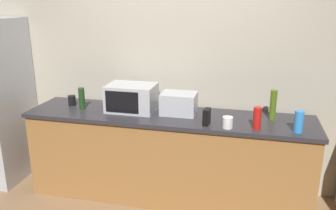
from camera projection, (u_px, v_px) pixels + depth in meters
The scene contains 11 objects.
back_wall at pixel (177, 62), 3.70m from camera, with size 6.40×0.10×2.70m, color #B2A893.
counter_run at pixel (168, 156), 3.59m from camera, with size 2.84×0.64×0.90m.
microwave at pixel (131, 98), 3.54m from camera, with size 0.48×0.35×0.27m.
toaster_oven at pixel (179, 103), 3.46m from camera, with size 0.34×0.26×0.21m, color #B7BABF.
cordless_phone at pixel (207, 117), 3.16m from camera, with size 0.05×0.11×0.15m, color black.
bottle_olive_oil at pixel (273, 105), 3.27m from camera, with size 0.06×0.06×0.29m, color #4C6B19.
bottle_hot_sauce at pixel (257, 118), 3.06m from camera, with size 0.07×0.07×0.20m, color red.
bottle_spray_cleaner at pixel (299, 122), 2.98m from camera, with size 0.08×0.08×0.19m, color #338CE5.
bottle_wine at pixel (82, 98), 3.60m from camera, with size 0.06×0.06×0.22m, color #1E3F19.
mug_white at pixel (228, 122), 3.09m from camera, with size 0.09×0.09×0.10m, color white.
mug_black at pixel (72, 100), 3.74m from camera, with size 0.08×0.08×0.11m, color black.
Camera 1 is at (0.76, -2.78, 2.01)m, focal length 37.53 mm.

